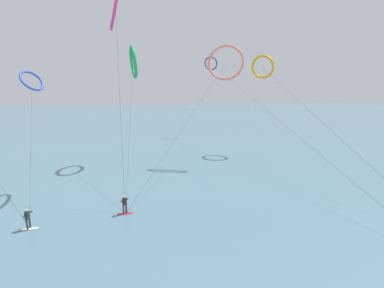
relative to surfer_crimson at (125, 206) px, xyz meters
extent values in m
cube|color=slate|center=(6.43, 86.94, -0.78)|extent=(400.00, 200.00, 0.08)
ellipsoid|color=red|center=(0.00, -0.01, -0.71)|extent=(1.40, 0.40, 0.06)
cylinder|color=black|center=(-0.12, -0.09, -0.28)|extent=(0.12, 0.12, 0.80)
cylinder|color=black|center=(0.12, 0.07, -0.28)|extent=(0.12, 0.12, 0.80)
cube|color=black|center=(0.00, -0.01, 0.43)|extent=(0.38, 0.34, 0.62)
sphere|color=tan|center=(0.00, -0.01, 0.85)|extent=(0.22, 0.22, 0.22)
cylinder|color=black|center=(-0.18, -0.01, 0.48)|extent=(0.35, 0.47, 0.39)
cylinder|color=black|center=(0.18, 0.23, 0.48)|extent=(0.35, 0.47, 0.39)
ellipsoid|color=silver|center=(-7.18, -0.93, -0.71)|extent=(1.40, 0.40, 0.06)
cylinder|color=#1E2823|center=(-7.23, -1.06, -0.28)|extent=(0.12, 0.12, 0.80)
cylinder|color=#1E2823|center=(-7.14, -0.79, -0.28)|extent=(0.12, 0.12, 0.80)
cube|color=#1E2823|center=(-7.18, -0.93, 0.43)|extent=(0.29, 0.37, 0.62)
sphere|color=tan|center=(-7.18, -0.93, 0.85)|extent=(0.22, 0.22, 0.22)
cylinder|color=#1E2823|center=(-7.25, -1.02, 0.48)|extent=(0.51, 0.24, 0.39)
cylinder|color=#1E2823|center=(-7.11, -0.60, 0.48)|extent=(0.51, 0.24, 0.39)
torus|color=orange|center=(22.48, 18.97, 13.91)|extent=(3.80, 4.06, 3.92)
cylinder|color=#3F3F3F|center=(22.54, 4.40, 6.44)|extent=(0.14, 29.14, 14.55)
torus|color=navy|center=(18.98, 37.64, 16.41)|extent=(3.34, 2.83, 3.05)
cylinder|color=#3F3F3F|center=(19.43, 13.01, 7.73)|extent=(0.93, 49.27, 17.13)
torus|color=#199351|center=(1.20, 16.98, 13.89)|extent=(1.39, 4.61, 4.56)
cylinder|color=#3F3F3F|center=(0.60, 8.48, 6.43)|extent=(1.22, 17.00, 14.51)
torus|color=#CC288E|center=(-0.26, 8.21, 18.51)|extent=(2.15, 5.22, 4.99)
cylinder|color=#3F3F3F|center=(-0.13, 4.10, 8.78)|extent=(0.29, 8.24, 19.20)
torus|color=#2647B7|center=(-15.06, 25.09, 11.53)|extent=(4.07, 4.49, 3.41)
cylinder|color=#3F3F3F|center=(-11.12, 12.08, 5.26)|extent=(7.90, 26.04, 12.18)
torus|color=#EA7260|center=(14.00, 13.86, 13.83)|extent=(5.33, 3.60, 5.06)
cylinder|color=#3F3F3F|center=(7.00, 6.93, 6.43)|extent=(14.02, 13.90, 14.51)
camera|label=1|loc=(1.44, -20.48, 9.66)|focal=22.87mm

